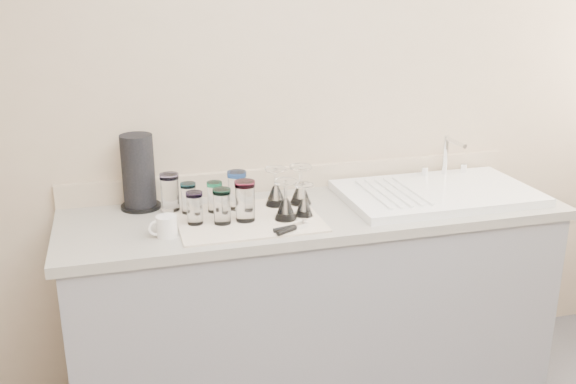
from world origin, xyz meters
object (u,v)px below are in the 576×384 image
object	(u,v)px
tumbler_blue	(222,206)
can_opener	(291,228)
sink_unit	(437,192)
tumbler_purple	(237,190)
goblet_back_right	(301,191)
goblet_front_left	(286,206)
goblet_back_left	(276,193)
tumbler_cyan	(215,197)
tumbler_extra	(170,192)
tumbler_lavender	(245,201)
paper_towel_roll	(138,173)
goblet_front_right	(304,205)
tumbler_teal	(189,198)
tumbler_magenta	(195,208)
white_mug	(166,226)

from	to	relation	value
tumbler_blue	can_opener	distance (m)	0.28
sink_unit	tumbler_purple	size ratio (longest dim) A/B	5.26
goblet_back_right	goblet_front_left	bearing A→B (deg)	-124.24
goblet_back_left	tumbler_purple	bearing A→B (deg)	179.94
goblet_front_left	sink_unit	bearing A→B (deg)	8.27
tumbler_cyan	goblet_back_right	world-z (taller)	goblet_back_right
goblet_back_left	goblet_back_right	bearing A→B (deg)	-5.46
tumbler_purple	goblet_back_left	distance (m)	0.16
tumbler_cyan	tumbler_blue	size ratio (longest dim) A/B	0.90
sink_unit	tumbler_extra	bearing A→B (deg)	173.90
sink_unit	tumbler_cyan	distance (m)	0.96
goblet_back_left	goblet_front_left	size ratio (longest dim) A/B	1.00
tumbler_lavender	paper_towel_roll	xyz separation A→B (m)	(-0.38, 0.28, 0.06)
goblet_front_right	goblet_back_left	bearing A→B (deg)	116.35
tumbler_cyan	goblet_back_right	xyz separation A→B (m)	(0.36, 0.00, -0.01)
goblet_back_left	paper_towel_roll	xyz separation A→B (m)	(-0.54, 0.14, 0.09)
tumbler_teal	paper_towel_roll	xyz separation A→B (m)	(-0.18, 0.13, 0.08)
tumbler_teal	tumbler_purple	bearing A→B (deg)	-1.08
tumbler_magenta	tumbler_blue	bearing A→B (deg)	-13.58
tumbler_purple	can_opener	world-z (taller)	tumbler_purple
sink_unit	tumbler_lavender	world-z (taller)	sink_unit
tumbler_cyan	goblet_back_left	bearing A→B (deg)	2.31
sink_unit	tumbler_cyan	bearing A→B (deg)	176.69
sink_unit	tumbler_purple	distance (m)	0.87
tumbler_extra	goblet_back_right	xyz separation A→B (m)	(0.53, -0.06, -0.02)
tumbler_teal	goblet_back_left	xyz separation A→B (m)	(0.36, -0.00, -0.01)
tumbler_teal	tumbler_purple	distance (m)	0.20
white_mug	tumbler_extra	bearing A→B (deg)	80.69
tumbler_purple	goblet_front_left	distance (m)	0.23
tumbler_blue	white_mug	bearing A→B (deg)	-165.25
goblet_back_right	white_mug	world-z (taller)	goblet_back_right
can_opener	goblet_back_left	bearing A→B (deg)	86.96
can_opener	paper_towel_roll	world-z (taller)	paper_towel_roll
tumbler_magenta	tumbler_blue	xyz separation A→B (m)	(0.10, -0.02, 0.01)
white_mug	paper_towel_roll	world-z (taller)	paper_towel_roll
tumbler_purple	tumbler_lavender	bearing A→B (deg)	-88.76
tumbler_teal	tumbler_blue	xyz separation A→B (m)	(0.11, -0.15, 0.01)
tumbler_extra	goblet_front_right	distance (m)	0.54
paper_towel_roll	tumbler_purple	bearing A→B (deg)	-19.79
tumbler_cyan	tumbler_purple	xyz separation A→B (m)	(0.09, 0.01, 0.02)
can_opener	goblet_front_left	bearing A→B (deg)	84.84
sink_unit	tumbler_magenta	size ratio (longest dim) A/B	6.49
sink_unit	goblet_back_left	bearing A→B (deg)	174.68
goblet_back_right	paper_towel_roll	world-z (taller)	paper_towel_roll
tumbler_blue	goblet_front_left	size ratio (longest dim) A/B	0.87
sink_unit	goblet_front_right	bearing A→B (deg)	-172.19
tumbler_lavender	goblet_back_right	world-z (taller)	goblet_back_right
tumbler_purple	tumbler_lavender	size ratio (longest dim) A/B	0.98
goblet_back_left	tumbler_lavender	bearing A→B (deg)	-138.27
paper_towel_roll	white_mug	bearing A→B (deg)	-78.12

